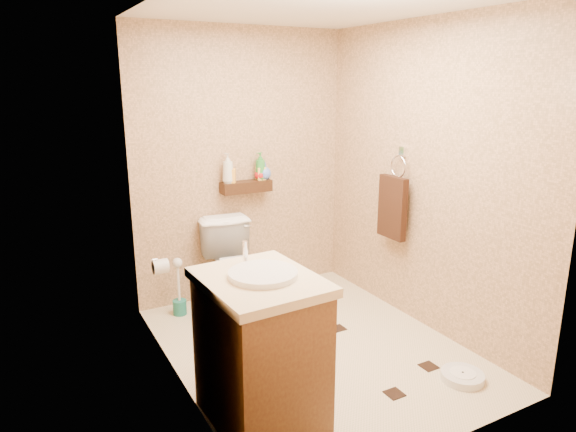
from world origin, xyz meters
TOP-DOWN VIEW (x-y plane):
  - ground at (0.00, 0.00)m, footprint 2.50×2.50m
  - wall_back at (0.00, 1.25)m, footprint 2.00×0.04m
  - wall_front at (0.00, -1.25)m, footprint 2.00×0.04m
  - wall_left at (-1.00, 0.00)m, footprint 0.04×2.50m
  - wall_right at (1.00, 0.00)m, footprint 0.04×2.50m
  - ceiling at (0.00, 0.00)m, footprint 2.00×2.50m
  - wall_shelf at (0.00, 1.17)m, footprint 0.46×0.14m
  - floor_accents at (0.03, -0.07)m, footprint 1.19×1.40m
  - toilet at (-0.26, 0.83)m, footprint 0.51×0.81m
  - vanity at (-0.70, -0.56)m, footprint 0.63×0.76m
  - bathroom_scale at (0.65, -0.85)m, footprint 0.29×0.29m
  - toilet_brush at (-0.70, 1.03)m, footprint 0.12×0.12m
  - towel_ring at (0.91, 0.25)m, footprint 0.12×0.30m
  - toilet_paper at (-0.94, 0.65)m, footprint 0.12×0.11m
  - bottle_a at (-0.17, 1.17)m, footprint 0.13×0.13m
  - bottle_b at (-0.14, 1.17)m, footprint 0.11×0.11m
  - bottle_c at (0.14, 1.17)m, footprint 0.11×0.11m
  - bottle_d at (0.14, 1.17)m, footprint 0.13×0.13m
  - bottle_e at (0.14, 1.17)m, footprint 0.08×0.08m
  - bottle_f at (0.18, 1.17)m, footprint 0.14×0.14m

SIDE VIEW (x-z plane):
  - ground at x=0.00m, z-range 0.00..0.00m
  - floor_accents at x=0.03m, z-range 0.00..0.01m
  - bathroom_scale at x=0.65m, z-range 0.00..0.06m
  - toilet_brush at x=-0.70m, z-range -0.08..0.43m
  - toilet at x=-0.26m, z-range 0.00..0.79m
  - vanity at x=-0.70m, z-range -0.06..0.97m
  - toilet_paper at x=-0.94m, z-range 0.54..0.66m
  - towel_ring at x=0.91m, z-range 0.57..1.33m
  - wall_shelf at x=0.00m, z-range 0.97..1.07m
  - bottle_c at x=0.14m, z-range 1.07..1.20m
  - bottle_f at x=0.18m, z-range 1.07..1.23m
  - bottle_e at x=0.14m, z-range 1.07..1.24m
  - bottle_b at x=-0.14m, z-range 1.07..1.25m
  - bottle_d at x=0.14m, z-range 1.07..1.32m
  - wall_back at x=0.00m, z-range 0.00..2.40m
  - wall_front at x=0.00m, z-range 0.00..2.40m
  - wall_left at x=-1.00m, z-range 0.00..2.40m
  - wall_right at x=1.00m, z-range 0.00..2.40m
  - bottle_a at x=-0.17m, z-range 1.07..1.33m
  - ceiling at x=0.00m, z-range 2.39..2.41m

